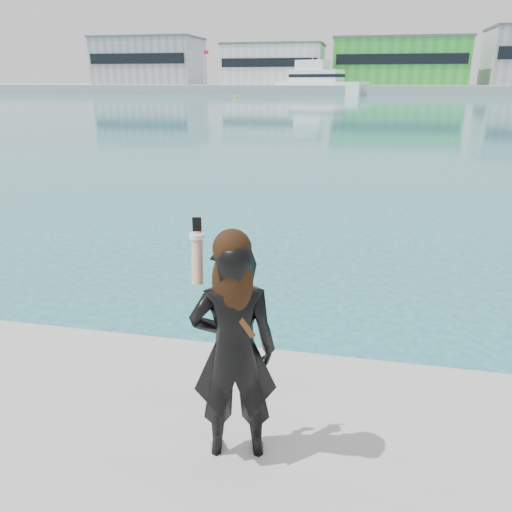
% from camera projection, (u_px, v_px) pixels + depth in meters
% --- Properties ---
extents(ground, '(500.00, 500.00, 0.00)m').
position_uv_depth(ground, '(244.00, 494.00, 4.12)').
color(ground, '#1A6279').
rests_on(ground, ground).
extents(far_quay, '(320.00, 40.00, 2.00)m').
position_uv_depth(far_quay, '(362.00, 89.00, 123.72)').
color(far_quay, '#9E9E99').
rests_on(far_quay, ground).
extents(warehouse_grey_left, '(26.52, 16.36, 11.50)m').
position_uv_depth(warehouse_grey_left, '(150.00, 61.00, 130.17)').
color(warehouse_grey_left, gray).
rests_on(warehouse_grey_left, far_quay).
extents(warehouse_white, '(24.48, 15.35, 9.50)m').
position_uv_depth(warehouse_white, '(274.00, 64.00, 124.16)').
color(warehouse_white, silver).
rests_on(warehouse_white, far_quay).
extents(warehouse_green, '(30.60, 16.36, 10.50)m').
position_uv_depth(warehouse_green, '(398.00, 61.00, 118.22)').
color(warehouse_green, green).
rests_on(warehouse_green, far_quay).
extents(flagpole_left, '(1.28, 0.16, 8.00)m').
position_uv_depth(flagpole_left, '(204.00, 65.00, 120.85)').
color(flagpole_left, silver).
rests_on(flagpole_left, far_quay).
extents(flagpole_right, '(1.28, 0.16, 8.00)m').
position_uv_depth(flagpole_right, '(466.00, 63.00, 109.32)').
color(flagpole_right, silver).
rests_on(flagpole_right, far_quay).
extents(motor_yacht, '(21.20, 12.86, 9.59)m').
position_uv_depth(motor_yacht, '(319.00, 82.00, 111.66)').
color(motor_yacht, white).
rests_on(motor_yacht, ground).
extents(buoy_far, '(0.50, 0.50, 0.50)m').
position_uv_depth(buoy_far, '(236.00, 98.00, 92.66)').
color(buoy_far, '#FFF30D').
rests_on(buoy_far, ground).
extents(woman, '(0.63, 0.49, 1.62)m').
position_uv_depth(woman, '(234.00, 346.00, 3.19)').
color(woman, black).
rests_on(woman, near_quay).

